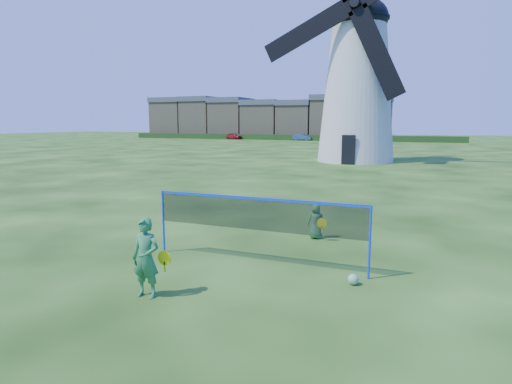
{
  "coord_description": "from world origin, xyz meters",
  "views": [
    {
      "loc": [
        4.24,
        -9.32,
        3.21
      ],
      "look_at": [
        0.2,
        0.5,
        1.5
      ],
      "focal_mm": 30.53,
      "sensor_mm": 36.0,
      "label": 1
    }
  ],
  "objects_px": {
    "player_boy": "(316,221)",
    "car_right": "(303,137)",
    "car_left": "(234,136)",
    "player_girl": "(146,258)",
    "play_ball": "(353,279)",
    "windmill": "(358,81)",
    "badminton_net": "(257,215)"
  },
  "relations": [
    {
      "from": "player_boy",
      "to": "car_right",
      "type": "bearing_deg",
      "value": -88.12
    },
    {
      "from": "car_left",
      "to": "player_girl",
      "type": "bearing_deg",
      "value": -138.17
    },
    {
      "from": "player_girl",
      "to": "play_ball",
      "type": "relative_size",
      "value": 6.78
    },
    {
      "from": "windmill",
      "to": "player_girl",
      "type": "height_order",
      "value": "windmill"
    },
    {
      "from": "player_boy",
      "to": "car_right",
      "type": "xyz_separation_m",
      "value": [
        -19.02,
        63.71,
        0.09
      ]
    },
    {
      "from": "player_girl",
      "to": "play_ball",
      "type": "bearing_deg",
      "value": 27.6
    },
    {
      "from": "badminton_net",
      "to": "car_left",
      "type": "relative_size",
      "value": 1.44
    },
    {
      "from": "player_boy",
      "to": "car_left",
      "type": "relative_size",
      "value": 0.28
    },
    {
      "from": "play_ball",
      "to": "car_right",
      "type": "bearing_deg",
      "value": 107.13
    },
    {
      "from": "windmill",
      "to": "player_boy",
      "type": "distance_m",
      "value": 25.71
    },
    {
      "from": "windmill",
      "to": "car_left",
      "type": "height_order",
      "value": "windmill"
    },
    {
      "from": "car_right",
      "to": "car_left",
      "type": "bearing_deg",
      "value": 97.94
    },
    {
      "from": "badminton_net",
      "to": "car_right",
      "type": "height_order",
      "value": "badminton_net"
    },
    {
      "from": "play_ball",
      "to": "car_left",
      "type": "distance_m",
      "value": 74.82
    },
    {
      "from": "car_right",
      "to": "play_ball",
      "type": "bearing_deg",
      "value": -155.81
    },
    {
      "from": "badminton_net",
      "to": "play_ball",
      "type": "height_order",
      "value": "badminton_net"
    },
    {
      "from": "play_ball",
      "to": "car_left",
      "type": "relative_size",
      "value": 0.06
    },
    {
      "from": "badminton_net",
      "to": "player_girl",
      "type": "bearing_deg",
      "value": -114.92
    },
    {
      "from": "player_boy",
      "to": "car_left",
      "type": "height_order",
      "value": "car_left"
    },
    {
      "from": "car_left",
      "to": "play_ball",
      "type": "bearing_deg",
      "value": -135.12
    },
    {
      "from": "badminton_net",
      "to": "player_girl",
      "type": "relative_size",
      "value": 3.39
    },
    {
      "from": "player_girl",
      "to": "player_boy",
      "type": "bearing_deg",
      "value": 66.99
    },
    {
      "from": "player_boy",
      "to": "play_ball",
      "type": "bearing_deg",
      "value": 101.99
    },
    {
      "from": "play_ball",
      "to": "player_boy",
      "type": "bearing_deg",
      "value": 116.74
    },
    {
      "from": "player_boy",
      "to": "car_right",
      "type": "height_order",
      "value": "car_right"
    },
    {
      "from": "badminton_net",
      "to": "car_left",
      "type": "bearing_deg",
      "value": 115.62
    },
    {
      "from": "badminton_net",
      "to": "car_right",
      "type": "relative_size",
      "value": 1.44
    },
    {
      "from": "player_boy",
      "to": "car_right",
      "type": "distance_m",
      "value": 66.49
    },
    {
      "from": "windmill",
      "to": "badminton_net",
      "type": "height_order",
      "value": "windmill"
    },
    {
      "from": "windmill",
      "to": "player_girl",
      "type": "bearing_deg",
      "value": -87.48
    },
    {
      "from": "player_boy",
      "to": "car_left",
      "type": "bearing_deg",
      "value": -77.7
    },
    {
      "from": "play_ball",
      "to": "car_left",
      "type": "xyz_separation_m",
      "value": [
        -34.0,
        66.64,
        0.49
      ]
    }
  ]
}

